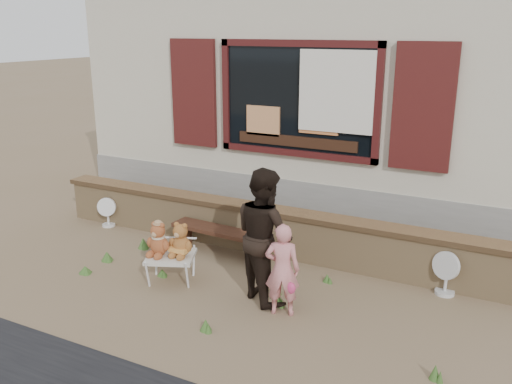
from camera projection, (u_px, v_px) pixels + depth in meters
The scene contains 12 objects.
ground at pixel (235, 280), 6.87m from camera, with size 80.00×80.00×0.00m, color brown.
shopfront at pixel (350, 87), 10.12m from camera, with size 8.04×5.13×4.00m.
brick_wall at pixel (269, 229), 7.63m from camera, with size 7.10×0.36×0.67m.
bench at pixel (221, 236), 7.55m from camera, with size 1.51×0.41×0.38m.
folding_chair at pixel (171, 257), 6.74m from camera, with size 0.73×0.69×0.35m.
teddy_bear_left at pixel (159, 238), 6.68m from camera, with size 0.32×0.28×0.44m, color brown, non-canonical shape.
teddy_bear_right at pixel (181, 239), 6.66m from camera, with size 0.32×0.28×0.44m, color brown, non-canonical shape.
child at pixel (282, 270), 5.92m from camera, with size 0.39×0.25×1.06m, color pink.
adult at pixel (264, 235), 6.20m from camera, with size 0.77×0.60×1.58m, color black.
fan_left at pixel (108, 212), 8.65m from camera, with size 0.31×0.21×0.48m.
fan_right at pixel (447, 273), 6.42m from camera, with size 0.35×0.24×0.55m.
grass_tufts at pixel (187, 277), 6.80m from camera, with size 4.59×1.78×0.16m.
Camera 1 is at (3.06, -5.45, 3.07)m, focal length 38.00 mm.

